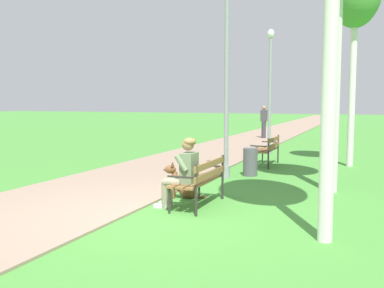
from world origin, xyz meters
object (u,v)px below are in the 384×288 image
at_px(dog_brown, 183,185).
at_px(pedestrian_distant, 264,122).
at_px(lamp_post_mid, 270,90).
at_px(park_bench_near, 201,178).
at_px(person_seated_on_near_bench, 183,170).
at_px(park_bench_mid, 267,148).
at_px(lamp_post_near, 227,78).
at_px(litter_bin, 250,162).

distance_m(dog_brown, pedestrian_distant, 14.06).
bearing_deg(dog_brown, lamp_post_mid, 90.11).
distance_m(park_bench_near, lamp_post_mid, 8.53).
xyz_separation_m(park_bench_near, pedestrian_distant, (-2.15, 14.42, 0.33)).
bearing_deg(person_seated_on_near_bench, park_bench_mid, 87.82).
bearing_deg(lamp_post_near, person_seated_on_near_bench, -85.49).
height_order(park_bench_mid, dog_brown, park_bench_mid).
relative_size(lamp_post_near, pedestrian_distant, 2.85).
bearing_deg(lamp_post_mid, park_bench_mid, -78.80).
bearing_deg(pedestrian_distant, lamp_post_near, -81.64).
xyz_separation_m(dog_brown, lamp_post_near, (0.09, 2.46, 2.17)).
distance_m(lamp_post_near, litter_bin, 2.20).
height_order(park_bench_near, lamp_post_near, lamp_post_near).
distance_m(person_seated_on_near_bench, lamp_post_mid, 8.79).
bearing_deg(park_bench_near, lamp_post_mid, 93.91).
bearing_deg(person_seated_on_near_bench, dog_brown, 114.17).
xyz_separation_m(litter_bin, pedestrian_distant, (-2.16, 10.96, 0.49)).
xyz_separation_m(park_bench_near, park_bench_mid, (0.01, 5.40, 0.00)).
bearing_deg(lamp_post_mid, dog_brown, -89.89).
xyz_separation_m(park_bench_near, litter_bin, (0.01, 3.46, -0.16)).
relative_size(park_bench_mid, litter_bin, 2.14).
relative_size(park_bench_mid, person_seated_on_near_bench, 1.20).
relative_size(park_bench_near, lamp_post_near, 0.32).
distance_m(lamp_post_mid, litter_bin, 5.27).
relative_size(park_bench_mid, pedestrian_distant, 0.91).
relative_size(park_bench_near, litter_bin, 2.14).
xyz_separation_m(person_seated_on_near_bench, pedestrian_distant, (-1.95, 14.73, 0.16)).
height_order(person_seated_on_near_bench, lamp_post_mid, lamp_post_mid).
bearing_deg(pedestrian_distant, dog_brown, -83.47).
distance_m(person_seated_on_near_bench, pedestrian_distant, 14.86).
distance_m(park_bench_mid, pedestrian_distant, 9.28).
height_order(park_bench_mid, lamp_post_near, lamp_post_near).
xyz_separation_m(park_bench_near, lamp_post_near, (-0.46, 2.93, 1.92)).
bearing_deg(lamp_post_near, park_bench_near, -81.02).
bearing_deg(person_seated_on_near_bench, litter_bin, 86.74).
bearing_deg(litter_bin, park_bench_near, -90.13).
bearing_deg(dog_brown, litter_bin, 79.37).
xyz_separation_m(lamp_post_mid, litter_bin, (0.58, -4.87, -1.92)).
distance_m(park_bench_mid, lamp_post_near, 3.16).
distance_m(dog_brown, lamp_post_near, 3.28).
height_order(lamp_post_mid, litter_bin, lamp_post_mid).
bearing_deg(litter_bin, dog_brown, -100.63).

